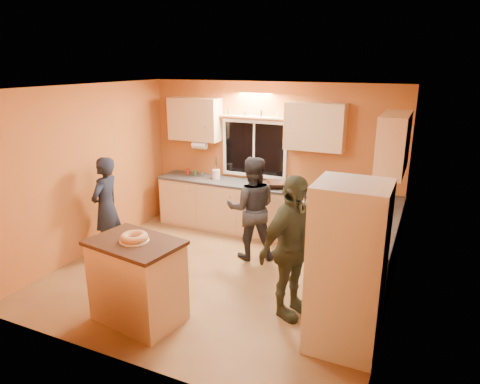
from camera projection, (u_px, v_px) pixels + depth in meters
The scene contains 14 objects.
ground at pixel (219, 276), 6.05m from camera, with size 4.50×4.50×0.00m, color brown.
room_shell at pixel (239, 160), 5.89m from camera, with size 4.54×4.04×2.61m.
back_counter at pixel (264, 210), 7.40m from camera, with size 4.23×0.62×0.90m.
right_counter at pixel (369, 258), 5.58m from camera, with size 0.62×1.84×0.90m.
refrigerator at pixel (347, 268), 4.35m from camera, with size 0.72×0.70×1.80m, color silver.
island at pixel (138, 280), 4.91m from camera, with size 1.12×0.84×0.99m.
bundt_pastry at pixel (134, 237), 4.76m from camera, with size 0.31×0.31×0.09m, color tan.
person_left at pixel (106, 207), 6.53m from camera, with size 0.57×0.37×1.56m, color black.
person_center at pixel (252, 208), 6.44m from camera, with size 0.77×0.60×1.59m, color black.
person_right at pixel (291, 248), 4.91m from camera, with size 1.01×0.42×1.72m, color #333622.
mixing_bowl at pixel (277, 184), 7.14m from camera, with size 0.38×0.38×0.09m, color black.
utensil_crock at pixel (216, 174), 7.63m from camera, with size 0.14×0.14×0.17m, color #EEDFC7.
potted_plant at pixel (366, 217), 5.36m from camera, with size 0.25×0.22×0.28m, color gray.
red_box at pixel (383, 209), 5.97m from camera, with size 0.16×0.12×0.07m, color #B12F1B.
Camera 1 is at (2.52, -4.83, 2.91)m, focal length 32.00 mm.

